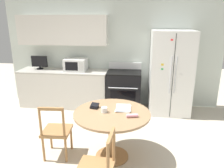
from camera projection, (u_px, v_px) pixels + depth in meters
ground_plane at (90, 168)px, 3.22m from camera, size 14.00×14.00×0.00m
back_wall at (99, 47)px, 5.29m from camera, size 5.20×0.44×2.60m
kitchen_counter at (64, 88)px, 5.39m from camera, size 2.15×0.64×0.90m
refrigerator at (170, 73)px, 4.88m from camera, size 0.91×0.77×1.86m
oven_range at (124, 90)px, 5.19m from camera, size 0.79×0.68×1.08m
microwave at (76, 65)px, 5.22m from camera, size 0.51×0.40×0.28m
countertop_tv at (39, 62)px, 5.35m from camera, size 0.39×0.16×0.33m
dining_table at (112, 122)px, 3.30m from camera, size 1.15×1.15×0.77m
dining_chair_left at (56, 131)px, 3.37m from camera, size 0.45×0.45×0.90m
candle_glass at (104, 110)px, 3.25m from camera, size 0.09×0.09×0.08m
folded_napkin at (132, 116)px, 3.08m from camera, size 0.17×0.09×0.05m
wallet at (95, 106)px, 3.41m from camera, size 0.14×0.15×0.07m
mail_stack at (123, 108)px, 3.37m from camera, size 0.25×0.32×0.02m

